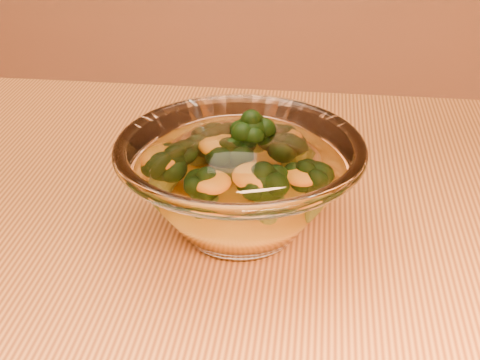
# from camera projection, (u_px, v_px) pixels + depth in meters

# --- Properties ---
(glass_bowl) EXTENTS (0.21, 0.21, 0.09)m
(glass_bowl) POSITION_uv_depth(u_px,v_px,m) (240.00, 185.00, 0.56)
(glass_bowl) COLOR white
(glass_bowl) RESTS_ON table
(cheese_sauce) EXTENTS (0.11, 0.11, 0.03)m
(cheese_sauce) POSITION_uv_depth(u_px,v_px,m) (240.00, 204.00, 0.57)
(cheese_sauce) COLOR orange
(cheese_sauce) RESTS_ON glass_bowl
(broccoli_heap) EXTENTS (0.15, 0.12, 0.07)m
(broccoli_heap) POSITION_uv_depth(u_px,v_px,m) (236.00, 166.00, 0.57)
(broccoli_heap) COLOR black
(broccoli_heap) RESTS_ON cheese_sauce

